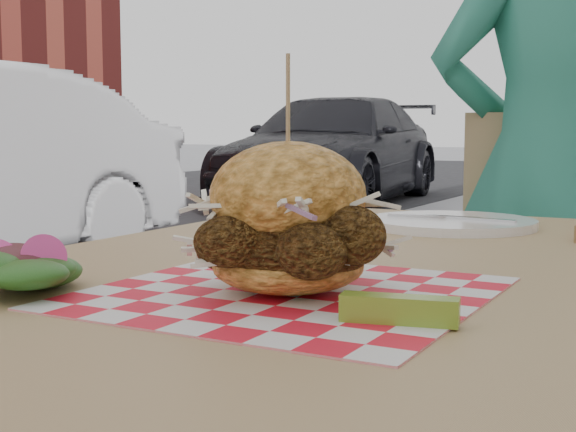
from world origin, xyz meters
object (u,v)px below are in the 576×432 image
car_dark (334,150)px  patio_table (357,324)px  diner (552,167)px  patio_chair (536,277)px  sandwich (288,227)px

car_dark → patio_table: 9.02m
diner → patio_chair: size_ratio=1.72×
diner → sandwich: size_ratio=7.25×
patio_table → patio_chair: bearing=90.2°
diner → patio_table: diner is taller
diner → patio_table: 1.16m
patio_table → patio_chair: size_ratio=1.26×
diner → car_dark: bearing=-84.8°
patio_table → sandwich: bearing=-84.7°
patio_chair → sandwich: sandwich is taller
car_dark → diner: bearing=-67.0°
diner → patio_chair: 0.27m
diner → car_dark: 8.00m
car_dark → sandwich: car_dark is taller
car_dark → patio_table: (3.88, -8.15, 0.01)m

